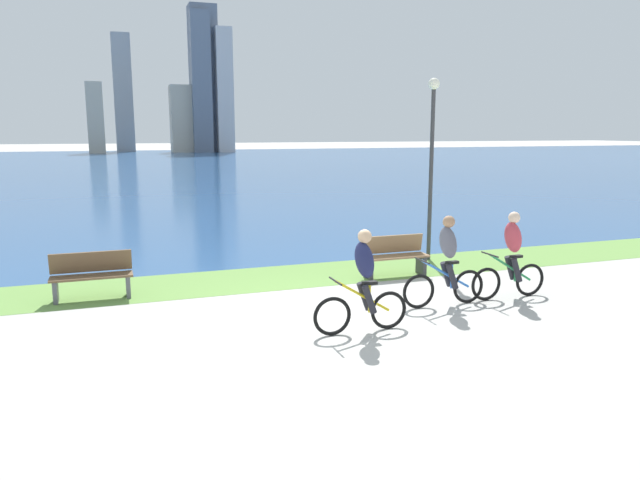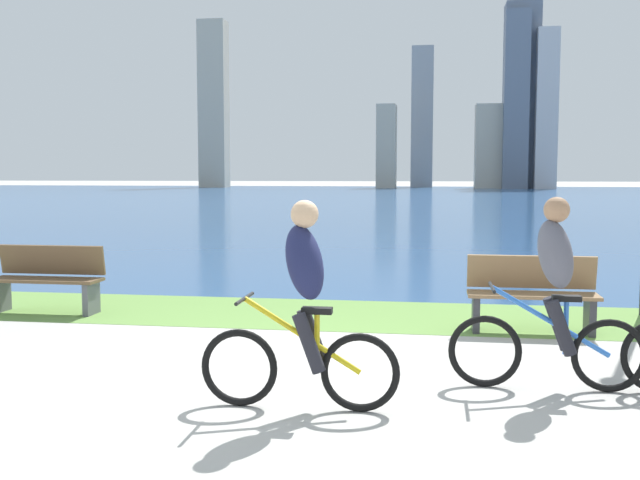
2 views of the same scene
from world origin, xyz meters
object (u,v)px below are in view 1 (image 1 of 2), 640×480
cyclist_trailing (447,261)px  cyclist_distant_rear (511,256)px  bench_near_path (92,276)px  bench_far_along_path (394,256)px  lamppost_tall (432,145)px  cyclist_lead (363,281)px

cyclist_trailing → cyclist_distant_rear: 1.44m
bench_near_path → bench_far_along_path: (6.29, -0.27, 0.00)m
cyclist_trailing → lamppost_tall: bearing=64.8°
cyclist_lead → cyclist_trailing: (2.03, 0.85, 0.00)m
bench_near_path → lamppost_tall: lamppost_tall is taller
cyclist_trailing → cyclist_lead: bearing=-157.3°
cyclist_distant_rear → lamppost_tall: 4.16m
cyclist_trailing → lamppost_tall: 4.52m
lamppost_tall → bench_far_along_path: bearing=-141.5°
cyclist_trailing → bench_near_path: size_ratio=1.12×
bench_far_along_path → cyclist_distant_rear: bearing=-61.1°
cyclist_distant_rear → lamppost_tall: (0.29, 3.63, 2.01)m
bench_near_path → lamppost_tall: bearing=7.2°
cyclist_distant_rear → bench_near_path: 8.05m
cyclist_distant_rear → bench_near_path: cyclist_distant_rear is taller
cyclist_lead → cyclist_trailing: bearing=22.7°
lamppost_tall → cyclist_lead: bearing=-129.8°
cyclist_trailing → bench_near_path: cyclist_trailing is taller
cyclist_lead → cyclist_distant_rear: bearing=14.3°
cyclist_distant_rear → bench_far_along_path: 2.72m
cyclist_distant_rear → cyclist_lead: bearing=-165.7°
lamppost_tall → cyclist_distant_rear: bearing=-94.5°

